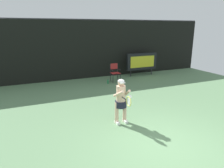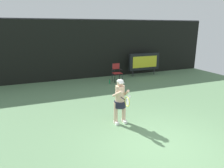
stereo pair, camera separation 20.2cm
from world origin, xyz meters
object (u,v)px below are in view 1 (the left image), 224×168
object	(u,v)px
tennis_player	(121,99)
tennis_racket	(128,101)
umpire_chair	(115,71)
scoreboard	(142,62)
water_bottle	(108,82)

from	to	relation	value
tennis_player	tennis_racket	world-z (taller)	tennis_player
umpire_chair	tennis_racket	distance (m)	6.13
scoreboard	tennis_racket	xyz separation A→B (m)	(-4.46, -6.53, 0.04)
scoreboard	tennis_racket	bearing A→B (deg)	-124.38
umpire_chair	water_bottle	distance (m)	0.82
scoreboard	umpire_chair	distance (m)	2.48
tennis_player	scoreboard	bearing A→B (deg)	53.32
tennis_racket	scoreboard	bearing A→B (deg)	58.16
tennis_player	water_bottle	bearing A→B (deg)	72.62
tennis_racket	umpire_chair	bearing A→B (deg)	72.13
scoreboard	tennis_racket	distance (m)	7.91
umpire_chair	tennis_racket	xyz separation A→B (m)	(-2.13, -5.74, 0.36)
tennis_racket	water_bottle	bearing A→B (deg)	76.56
umpire_chair	tennis_racket	world-z (taller)	tennis_racket
water_bottle	tennis_racket	world-z (taller)	tennis_racket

